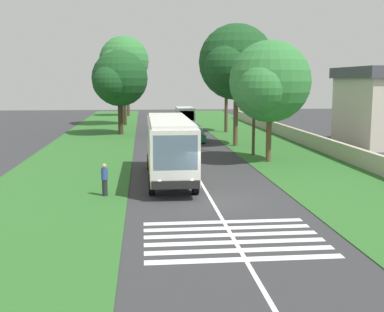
{
  "coord_description": "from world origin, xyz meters",
  "views": [
    {
      "loc": [
        -23.78,
        3.37,
        5.94
      ],
      "look_at": [
        4.71,
        0.54,
        1.6
      ],
      "focal_mm": 46.49,
      "sensor_mm": 36.0,
      "label": 1
    }
  ],
  "objects_px": {
    "trailing_car_1": "(189,130)",
    "roadside_tree_left_2": "(127,75)",
    "roadside_tree_left_0": "(123,62)",
    "roadside_tree_right_1": "(234,64)",
    "trailing_car_0": "(195,135)",
    "roadside_tree_left_1": "(118,80)",
    "trailing_minibus_0": "(185,115)",
    "pedestrian": "(105,179)",
    "roadside_tree_right_2": "(226,63)",
    "roadside_tree_right_0": "(268,83)",
    "utility_pole": "(254,99)",
    "coach_bus": "(169,145)"
  },
  "relations": [
    {
      "from": "roadside_tree_left_0",
      "to": "roadside_tree_right_1",
      "type": "height_order",
      "value": "roadside_tree_left_0"
    },
    {
      "from": "trailing_car_1",
      "to": "utility_pole",
      "type": "xyz_separation_m",
      "value": [
        -14.98,
        -3.85,
        3.87
      ]
    },
    {
      "from": "roadside_tree_right_2",
      "to": "pedestrian",
      "type": "height_order",
      "value": "roadside_tree_right_2"
    },
    {
      "from": "utility_pole",
      "to": "pedestrian",
      "type": "xyz_separation_m",
      "value": [
        -13.41,
        10.83,
        -3.63
      ]
    },
    {
      "from": "trailing_car_1",
      "to": "roadside_tree_left_2",
      "type": "relative_size",
      "value": 0.46
    },
    {
      "from": "trailing_car_0",
      "to": "roadside_tree_left_2",
      "type": "relative_size",
      "value": 0.46
    },
    {
      "from": "roadside_tree_left_1",
      "to": "roadside_tree_left_2",
      "type": "xyz_separation_m",
      "value": [
        29.36,
        -0.06,
        0.89
      ]
    },
    {
      "from": "trailing_car_1",
      "to": "roadside_tree_right_0",
      "type": "xyz_separation_m",
      "value": [
        -18.4,
        -4.07,
        5.1
      ]
    },
    {
      "from": "roadside_tree_left_2",
      "to": "pedestrian",
      "type": "distance_m",
      "value": 59.76
    },
    {
      "from": "roadside_tree_left_1",
      "to": "roadside_tree_right_2",
      "type": "bearing_deg",
      "value": -83.62
    },
    {
      "from": "roadside_tree_left_1",
      "to": "trailing_car_1",
      "type": "bearing_deg",
      "value": -102.7
    },
    {
      "from": "roadside_tree_left_1",
      "to": "roadside_tree_right_0",
      "type": "xyz_separation_m",
      "value": [
        -20.11,
        -11.65,
        -0.29
      ]
    },
    {
      "from": "roadside_tree_right_0",
      "to": "pedestrian",
      "type": "xyz_separation_m",
      "value": [
        -9.99,
        11.05,
        -4.86
      ]
    },
    {
      "from": "trailing_car_0",
      "to": "roadside_tree_left_2",
      "type": "height_order",
      "value": "roadside_tree_left_2"
    },
    {
      "from": "trailing_car_1",
      "to": "roadside_tree_left_1",
      "type": "xyz_separation_m",
      "value": [
        1.71,
        7.57,
        5.39
      ]
    },
    {
      "from": "trailing_minibus_0",
      "to": "roadside_tree_right_0",
      "type": "height_order",
      "value": "roadside_tree_right_0"
    },
    {
      "from": "trailing_car_1",
      "to": "pedestrian",
      "type": "bearing_deg",
      "value": 166.19
    },
    {
      "from": "coach_bus",
      "to": "roadside_tree_right_0",
      "type": "xyz_separation_m",
      "value": [
        5.97,
        -7.47,
        3.62
      ]
    },
    {
      "from": "roadside_tree_left_2",
      "to": "pedestrian",
      "type": "height_order",
      "value": "roadside_tree_left_2"
    },
    {
      "from": "roadside_tree_left_2",
      "to": "utility_pole",
      "type": "xyz_separation_m",
      "value": [
        -46.05,
        -11.36,
        -2.41
      ]
    },
    {
      "from": "coach_bus",
      "to": "roadside_tree_right_1",
      "type": "relative_size",
      "value": 1.02
    },
    {
      "from": "roadside_tree_right_1",
      "to": "utility_pole",
      "type": "relative_size",
      "value": 1.26
    },
    {
      "from": "trailing_car_0",
      "to": "trailing_minibus_0",
      "type": "xyz_separation_m",
      "value": [
        15.88,
        -0.39,
        0.88
      ]
    },
    {
      "from": "trailing_minibus_0",
      "to": "roadside_tree_left_1",
      "type": "distance_m",
      "value": 12.54
    },
    {
      "from": "trailing_minibus_0",
      "to": "trailing_car_0",
      "type": "bearing_deg",
      "value": 178.6
    },
    {
      "from": "roadside_tree_left_0",
      "to": "pedestrian",
      "type": "height_order",
      "value": "roadside_tree_left_0"
    },
    {
      "from": "coach_bus",
      "to": "roadside_tree_right_2",
      "type": "bearing_deg",
      "value": -16.14
    },
    {
      "from": "trailing_car_0",
      "to": "roadside_tree_right_2",
      "type": "bearing_deg",
      "value": -27.0
    },
    {
      "from": "roadside_tree_left_0",
      "to": "roadside_tree_left_2",
      "type": "xyz_separation_m",
      "value": [
        17.45,
        0.01,
        -1.44
      ]
    },
    {
      "from": "trailing_car_0",
      "to": "roadside_tree_right_1",
      "type": "distance_m",
      "value": 8.26
    },
    {
      "from": "pedestrian",
      "to": "roadside_tree_left_0",
      "type": "bearing_deg",
      "value": 0.72
    },
    {
      "from": "roadside_tree_left_2",
      "to": "roadside_tree_right_1",
      "type": "xyz_separation_m",
      "value": [
        -40.22,
        -10.82,
        0.49
      ]
    },
    {
      "from": "trailing_minibus_0",
      "to": "pedestrian",
      "type": "bearing_deg",
      "value": 169.07
    },
    {
      "from": "roadside_tree_left_0",
      "to": "roadside_tree_left_2",
      "type": "bearing_deg",
      "value": 0.03
    },
    {
      "from": "trailing_car_0",
      "to": "roadside_tree_left_0",
      "type": "bearing_deg",
      "value": 21.45
    },
    {
      "from": "trailing_minibus_0",
      "to": "roadside_tree_right_2",
      "type": "distance_m",
      "value": 10.4
    },
    {
      "from": "trailing_car_1",
      "to": "trailing_minibus_0",
      "type": "distance_m",
      "value": 10.25
    },
    {
      "from": "roadside_tree_left_2",
      "to": "roadside_tree_right_0",
      "type": "bearing_deg",
      "value": -166.82
    },
    {
      "from": "trailing_car_1",
      "to": "roadside_tree_left_2",
      "type": "distance_m",
      "value": 32.58
    },
    {
      "from": "trailing_minibus_0",
      "to": "utility_pole",
      "type": "relative_size",
      "value": 0.69
    },
    {
      "from": "roadside_tree_left_1",
      "to": "utility_pole",
      "type": "height_order",
      "value": "roadside_tree_left_1"
    },
    {
      "from": "pedestrian",
      "to": "roadside_tree_right_2",
      "type": "bearing_deg",
      "value": -20.11
    },
    {
      "from": "trailing_car_1",
      "to": "trailing_minibus_0",
      "type": "bearing_deg",
      "value": -2.65
    },
    {
      "from": "roadside_tree_left_1",
      "to": "utility_pole",
      "type": "distance_m",
      "value": 20.28
    },
    {
      "from": "pedestrian",
      "to": "roadside_tree_left_1",
      "type": "bearing_deg",
      "value": 1.13
    },
    {
      "from": "roadside_tree_left_1",
      "to": "pedestrian",
      "type": "distance_m",
      "value": 30.53
    },
    {
      "from": "roadside_tree_right_2",
      "to": "roadside_tree_right_0",
      "type": "bearing_deg",
      "value": 178.76
    },
    {
      "from": "trailing_car_1",
      "to": "utility_pole",
      "type": "bearing_deg",
      "value": -165.58
    },
    {
      "from": "trailing_minibus_0",
      "to": "roadside_tree_left_1",
      "type": "height_order",
      "value": "roadside_tree_left_1"
    },
    {
      "from": "roadside_tree_left_1",
      "to": "roadside_tree_left_2",
      "type": "relative_size",
      "value": 0.98
    }
  ]
}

